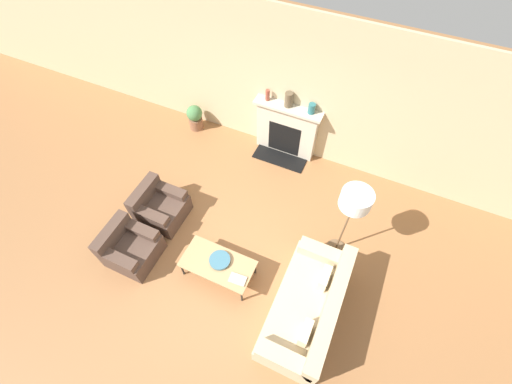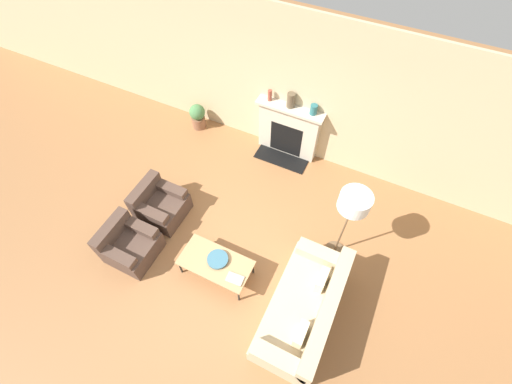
{
  "view_description": "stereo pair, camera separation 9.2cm",
  "coord_description": "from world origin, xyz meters",
  "px_view_note": "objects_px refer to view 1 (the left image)",
  "views": [
    {
      "loc": [
        1.46,
        -1.84,
        5.37
      ],
      "look_at": [
        0.02,
        1.36,
        0.45
      ],
      "focal_mm": 24.0,
      "sensor_mm": 36.0,
      "label": 1
    },
    {
      "loc": [
        1.55,
        -1.8,
        5.37
      ],
      "look_at": [
        0.02,
        1.36,
        0.45
      ],
      "focal_mm": 24.0,
      "sensor_mm": 36.0,
      "label": 2
    }
  ],
  "objects_px": {
    "floor_lamp": "(355,204)",
    "coffee_table": "(218,264)",
    "mantel_vase_center_left": "(289,100)",
    "couch": "(309,308)",
    "book": "(238,279)",
    "armchair_far": "(160,207)",
    "mantel_vase_center_right": "(312,108)",
    "fireplace": "(286,130)",
    "armchair_near": "(130,248)",
    "potted_plant": "(195,117)",
    "bowl": "(220,260)",
    "mantel_vase_left": "(268,95)"
  },
  "relations": [
    {
      "from": "mantel_vase_center_right",
      "to": "bowl",
      "type": "bearing_deg",
      "value": -97.2
    },
    {
      "from": "couch",
      "to": "armchair_near",
      "type": "distance_m",
      "value": 3.01
    },
    {
      "from": "fireplace",
      "to": "couch",
      "type": "relative_size",
      "value": 0.71
    },
    {
      "from": "couch",
      "to": "mantel_vase_center_right",
      "type": "distance_m",
      "value": 3.38
    },
    {
      "from": "couch",
      "to": "book",
      "type": "relative_size",
      "value": 6.92
    },
    {
      "from": "fireplace",
      "to": "mantel_vase_center_right",
      "type": "height_order",
      "value": "mantel_vase_center_right"
    },
    {
      "from": "armchair_near",
      "to": "coffee_table",
      "type": "height_order",
      "value": "armchair_near"
    },
    {
      "from": "bowl",
      "to": "book",
      "type": "bearing_deg",
      "value": -22.24
    },
    {
      "from": "bowl",
      "to": "mantel_vase_center_left",
      "type": "relative_size",
      "value": 1.15
    },
    {
      "from": "fireplace",
      "to": "armchair_far",
      "type": "distance_m",
      "value": 2.84
    },
    {
      "from": "couch",
      "to": "armchair_near",
      "type": "bearing_deg",
      "value": -84.8
    },
    {
      "from": "bowl",
      "to": "coffee_table",
      "type": "bearing_deg",
      "value": -109.01
    },
    {
      "from": "mantel_vase_left",
      "to": "mantel_vase_center_left",
      "type": "distance_m",
      "value": 0.42
    },
    {
      "from": "armchair_near",
      "to": "mantel_vase_center_left",
      "type": "height_order",
      "value": "mantel_vase_center_left"
    },
    {
      "from": "coffee_table",
      "to": "mantel_vase_center_left",
      "type": "bearing_deg",
      "value": 91.03
    },
    {
      "from": "armchair_far",
      "to": "potted_plant",
      "type": "relative_size",
      "value": 1.34
    },
    {
      "from": "bowl",
      "to": "mantel_vase_center_right",
      "type": "distance_m",
      "value": 3.1
    },
    {
      "from": "book",
      "to": "potted_plant",
      "type": "distance_m",
      "value": 3.83
    },
    {
      "from": "potted_plant",
      "to": "coffee_table",
      "type": "bearing_deg",
      "value": -53.79
    },
    {
      "from": "armchair_far",
      "to": "mantel_vase_center_right",
      "type": "distance_m",
      "value": 3.23
    },
    {
      "from": "armchair_near",
      "to": "mantel_vase_center_right",
      "type": "height_order",
      "value": "mantel_vase_center_right"
    },
    {
      "from": "couch",
      "to": "floor_lamp",
      "type": "height_order",
      "value": "floor_lamp"
    },
    {
      "from": "floor_lamp",
      "to": "coffee_table",
      "type": "bearing_deg",
      "value": -142.84
    },
    {
      "from": "coffee_table",
      "to": "armchair_far",
      "type": "bearing_deg",
      "value": 159.11
    },
    {
      "from": "potted_plant",
      "to": "fireplace",
      "type": "bearing_deg",
      "value": 4.74
    },
    {
      "from": "book",
      "to": "mantel_vase_left",
      "type": "bearing_deg",
      "value": 101.07
    },
    {
      "from": "potted_plant",
      "to": "mantel_vase_left",
      "type": "bearing_deg",
      "value": 6.51
    },
    {
      "from": "couch",
      "to": "book",
      "type": "distance_m",
      "value": 1.12
    },
    {
      "from": "mantel_vase_center_left",
      "to": "mantel_vase_center_right",
      "type": "bearing_deg",
      "value": 0.0
    },
    {
      "from": "bowl",
      "to": "floor_lamp",
      "type": "relative_size",
      "value": 0.2
    },
    {
      "from": "fireplace",
      "to": "mantel_vase_center_right",
      "type": "relative_size",
      "value": 6.88
    },
    {
      "from": "coffee_table",
      "to": "mantel_vase_left",
      "type": "relative_size",
      "value": 5.18
    },
    {
      "from": "couch",
      "to": "coffee_table",
      "type": "height_order",
      "value": "couch"
    },
    {
      "from": "armchair_far",
      "to": "book",
      "type": "height_order",
      "value": "armchair_far"
    },
    {
      "from": "coffee_table",
      "to": "bowl",
      "type": "bearing_deg",
      "value": 70.99
    },
    {
      "from": "armchair_far",
      "to": "floor_lamp",
      "type": "height_order",
      "value": "floor_lamp"
    },
    {
      "from": "floor_lamp",
      "to": "mantel_vase_left",
      "type": "distance_m",
      "value": 2.74
    },
    {
      "from": "couch",
      "to": "mantel_vase_center_left",
      "type": "relative_size",
      "value": 6.45
    },
    {
      "from": "mantel_vase_left",
      "to": "potted_plant",
      "type": "bearing_deg",
      "value": -173.49
    },
    {
      "from": "couch",
      "to": "book",
      "type": "bearing_deg",
      "value": -86.23
    },
    {
      "from": "mantel_vase_left",
      "to": "couch",
      "type": "bearing_deg",
      "value": -56.84
    },
    {
      "from": "armchair_far",
      "to": "mantel_vase_center_right",
      "type": "height_order",
      "value": "mantel_vase_center_right"
    },
    {
      "from": "book",
      "to": "potted_plant",
      "type": "height_order",
      "value": "potted_plant"
    },
    {
      "from": "bowl",
      "to": "floor_lamp",
      "type": "height_order",
      "value": "floor_lamp"
    },
    {
      "from": "armchair_near",
      "to": "bowl",
      "type": "xyz_separation_m",
      "value": [
        1.5,
        0.36,
        0.16
      ]
    },
    {
      "from": "floor_lamp",
      "to": "mantel_vase_center_left",
      "type": "height_order",
      "value": "floor_lamp"
    },
    {
      "from": "mantel_vase_left",
      "to": "potted_plant",
      "type": "relative_size",
      "value": 0.38
    },
    {
      "from": "armchair_far",
      "to": "couch",
      "type": "bearing_deg",
      "value": -101.33
    },
    {
      "from": "bowl",
      "to": "mantel_vase_center_left",
      "type": "distance_m",
      "value": 3.09
    },
    {
      "from": "armchair_near",
      "to": "floor_lamp",
      "type": "bearing_deg",
      "value": -63.66
    }
  ]
}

